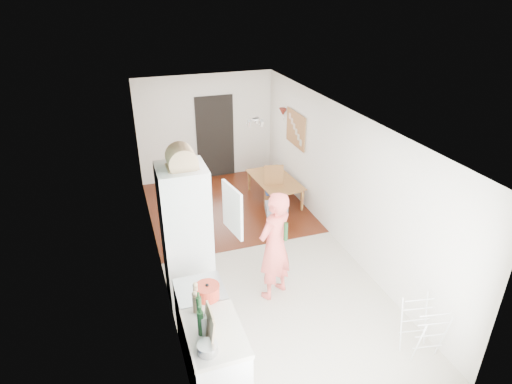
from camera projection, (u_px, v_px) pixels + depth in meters
room_shell at (253, 190)px, 7.05m from camera, size 3.20×7.00×2.50m
floor at (254, 253)px, 7.61m from camera, size 3.20×7.00×0.01m
wood_floor_overlay at (226, 206)px, 9.17m from camera, size 3.20×3.30×0.01m
sage_wall_panel at (173, 237)px, 4.63m from camera, size 0.02×3.00×1.30m
tile_splashback at (187, 321)px, 4.48m from camera, size 0.02×1.90×0.50m
doorway_recess at (215, 137)px, 10.17m from camera, size 0.90×0.04×2.00m
base_cabinet at (216, 363)px, 4.88m from camera, size 0.60×0.90×0.86m
worktop at (214, 333)px, 4.67m from camera, size 0.62×0.92×0.06m
range_cooker at (202, 318)px, 5.51m from camera, size 0.60×0.60×0.88m
cooker_top at (200, 290)px, 5.31m from camera, size 0.60×0.60×0.04m
fridge_housing at (186, 236)px, 6.10m from camera, size 0.66×0.66×2.15m
fridge_door at (232, 210)px, 5.81m from camera, size 0.14×0.56×0.70m
fridge_interior at (206, 203)px, 5.98m from camera, size 0.02×0.52×0.66m
pinboard at (296, 129)px, 8.99m from camera, size 0.03×0.90×0.70m
pinboard_frame at (295, 129)px, 8.98m from camera, size 0.00×0.94×0.74m
wall_sconce at (283, 112)px, 9.44m from camera, size 0.18×0.18×0.16m
person at (275, 237)px, 6.18m from camera, size 0.89×0.79×2.05m
dining_table at (276, 191)px, 9.35m from camera, size 0.77×1.28×0.44m
dining_chair at (275, 190)px, 8.81m from camera, size 0.48×0.48×0.95m
stool at (276, 221)px, 8.21m from camera, size 0.33×0.33×0.40m
grey_drape at (276, 209)px, 8.07m from camera, size 0.47×0.47×0.18m
drying_rack at (422, 330)px, 5.40m from camera, size 0.46×0.43×0.77m
bread_bin at (182, 160)px, 5.57m from camera, size 0.41×0.39×0.21m
red_casserole at (207, 292)px, 5.12m from camera, size 0.31×0.31×0.18m
steel_pan at (208, 348)px, 4.37m from camera, size 0.27×0.27×0.11m
held_bottle at (286, 232)px, 6.04m from camera, size 0.06×0.06×0.28m
bottle_a at (201, 323)px, 4.55m from camera, size 0.08×0.08×0.31m
bottle_b at (199, 307)px, 4.82m from camera, size 0.07×0.07×0.26m
bottle_c at (204, 325)px, 4.58m from camera, size 0.10×0.10×0.23m
pepper_mill_front at (195, 304)px, 4.88m from camera, size 0.07×0.07×0.23m
pepper_mill_back at (196, 294)px, 5.04m from camera, size 0.07×0.07×0.22m
chopping_boards at (209, 326)px, 4.47m from camera, size 0.11×0.28×0.38m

